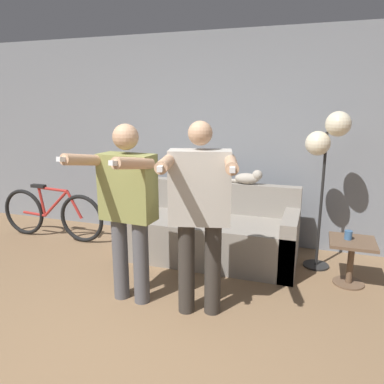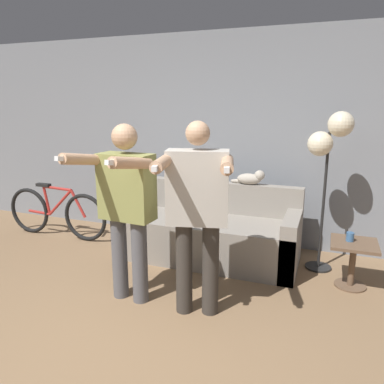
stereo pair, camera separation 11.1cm
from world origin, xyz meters
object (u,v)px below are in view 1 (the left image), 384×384
object	(u,v)px
person_right	(200,206)
cat	(249,178)
couch	(208,233)
person_left	(127,202)
bicycle	(52,214)
floor_lamp	(327,142)
cup	(348,235)
side_table	(351,253)

from	to	relation	value
person_right	cat	size ratio (longest dim) A/B	4.04
couch	cat	distance (m)	0.80
person_right	cat	world-z (taller)	person_right
person_left	person_right	bearing A→B (deg)	4.19
person_right	bicycle	size ratio (longest dim) A/B	1.05
floor_lamp	cup	bearing A→B (deg)	-49.90
cat	person_right	bearing A→B (deg)	-95.24
couch	bicycle	bearing A→B (deg)	-178.92
person_right	cat	xyz separation A→B (m)	(0.13, 1.46, -0.04)
couch	side_table	xyz separation A→B (m)	(1.52, -0.19, 0.04)
person_left	cat	distance (m)	1.66
cat	bicycle	world-z (taller)	cat
cup	person_left	bearing A→B (deg)	-151.93
couch	floor_lamp	size ratio (longest dim) A/B	1.19
person_right	cup	distance (m)	1.63
couch	cat	xyz separation A→B (m)	(0.40, 0.30, 0.62)
cup	bicycle	bearing A→B (deg)	178.00
couch	person_right	world-z (taller)	person_right
person_left	person_right	xyz separation A→B (m)	(0.65, 0.00, 0.02)
person_right	side_table	bearing A→B (deg)	23.30
side_table	floor_lamp	bearing A→B (deg)	132.55
floor_lamp	cup	world-z (taller)	floor_lamp
person_right	cup	world-z (taller)	person_right
cat	bicycle	xyz separation A→B (m)	(-2.53, -0.34, -0.58)
person_left	bicycle	xyz separation A→B (m)	(-1.74, 1.12, -0.60)
person_left	couch	bearing A→B (deg)	75.55
cat	floor_lamp	distance (m)	0.95
floor_lamp	cup	xyz separation A→B (m)	(0.26, -0.31, -0.86)
person_right	cat	distance (m)	1.47
person_left	bicycle	world-z (taller)	person_left
person_right	couch	bearing A→B (deg)	88.35
person_left	side_table	xyz separation A→B (m)	(1.91, 0.97, -0.60)
person_left	side_table	size ratio (longest dim) A/B	3.48
person_right	floor_lamp	bearing A→B (deg)	39.36
couch	person_left	size ratio (longest dim) A/B	1.26
couch	cup	xyz separation A→B (m)	(1.47, -0.17, 0.21)
person_right	side_table	distance (m)	1.70
cat	person_left	bearing A→B (deg)	-118.32
side_table	bicycle	world-z (taller)	bicycle
couch	floor_lamp	distance (m)	1.63
side_table	cat	bearing A→B (deg)	156.27
person_left	cup	world-z (taller)	person_left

